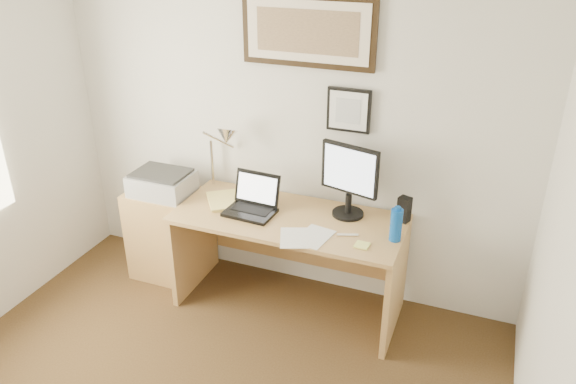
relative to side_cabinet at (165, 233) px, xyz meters
The scene contains 17 objects.
wall_back 1.32m from the side_cabinet, 19.18° to the left, with size 3.50×0.02×2.50m, color silver.
side_cabinet is the anchor object (origin of this frame).
water_bottle 1.89m from the side_cabinet, ahead, with size 0.08×0.08×0.22m, color #0D4DAE.
bottle_cap 1.92m from the side_cabinet, ahead, with size 0.04×0.04×0.02m, color #0D4DAE.
speaker 1.89m from the side_cabinet, ahead, with size 0.08×0.07×0.18m, color black.
paper_sheet_a 1.30m from the side_cabinet, 13.98° to the right, with size 0.19×0.26×0.00m, color white.
paper_sheet_b 1.40m from the side_cabinet, 10.47° to the right, with size 0.19×0.27×0.00m, color white.
sticky_pad 1.71m from the side_cabinet, ahead, with size 0.09×0.09×0.01m, color #F8FF78.
marker_pen 1.58m from the side_cabinet, ahead, with size 0.02×0.02×0.14m, color white.
book 0.61m from the side_cabinet, ahead, with size 0.22×0.31×0.02m, color #EFD870.
desk 1.08m from the side_cabinet, ahead, with size 1.60×0.70×0.75m.
laptop 0.92m from the side_cabinet, ahead, with size 0.35×0.31×0.26m.
lcd_monitor 1.60m from the side_cabinet, ahead, with size 0.42×0.22×0.52m.
printer 0.45m from the side_cabinet, 24.90° to the right, with size 0.44×0.34×0.18m.
desk_lamp 0.98m from the side_cabinet, 14.38° to the left, with size 0.29×0.27×0.53m.
picture_large 1.93m from the side_cabinet, 15.25° to the left, with size 0.92×0.04×0.47m.
picture_small 1.77m from the side_cabinet, 12.05° to the left, with size 0.30×0.03×0.30m.
Camera 1 is at (1.38, -1.55, 2.61)m, focal length 35.00 mm.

